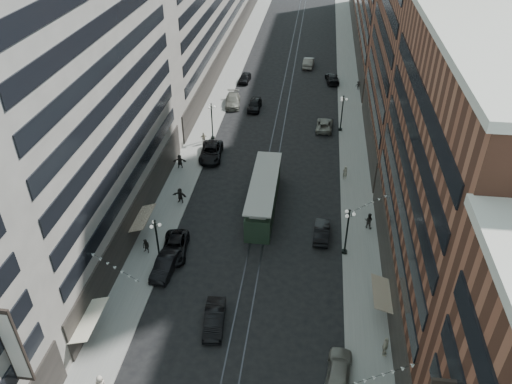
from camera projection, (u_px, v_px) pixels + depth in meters
The scene contains 32 objects.
ground at pixel (279, 128), 75.63m from camera, with size 220.00×220.00×0.00m, color black.
sidewalk_west at pixel (220, 97), 84.94m from camera, with size 4.00×180.00×0.15m, color gray.
sidewalk_east at pixel (350, 104), 82.68m from camera, with size 4.00×180.00×0.15m, color gray.
rail_west at pixel (280, 101), 83.92m from camera, with size 0.12×180.00×0.02m, color #2D2D33.
rail_east at pixel (288, 101), 83.78m from camera, with size 0.12×180.00×0.02m, color #2D2D33.
building_west_mid at pixel (80, 112), 47.34m from camera, with size 8.00×36.00×28.00m, color #9B9489.
building_east_mid at pixel (456, 183), 40.86m from camera, with size 8.00×30.00×24.00m, color brown.
lamppost_sw_far at pixel (157, 241), 48.54m from camera, with size 1.03×1.14×5.52m.
lamppost_sw_mid at pixel (212, 120), 70.73m from camera, with size 1.03×1.14×5.52m.
lamppost_se_far at pixel (347, 230), 49.93m from camera, with size 1.03×1.14×5.52m.
lamppost_se_mid at pixel (342, 112), 72.95m from camera, with size 1.03×1.14×5.52m.
streetcar at pixel (264, 196), 57.46m from camera, with size 2.98×13.44×3.72m.
car_2 at pixel (175, 247), 51.38m from camera, with size 2.51×5.43×1.51m, color black.
car_4 at pixel (339, 371), 38.99m from camera, with size 1.92×4.78×1.63m, color slate.
car_5 at pixel (214, 319), 43.38m from camera, with size 1.67×4.80×1.58m, color black.
pedestrian_2 at pixel (146, 246), 51.15m from camera, with size 0.81×0.45×1.67m, color black.
pedestrian_4 at pixel (385, 346), 40.53m from camera, with size 1.14×0.52×1.95m, color #B8B099.
car_7 at pixel (211, 152), 67.67m from camera, with size 2.84×6.15×1.71m, color black.
car_8 at pixel (233, 101), 81.97m from camera, with size 2.33×5.73×1.66m, color slate.
car_9 at pixel (245, 78), 90.52m from camera, with size 1.79×4.46×1.52m, color black.
car_10 at pixel (322, 231), 53.55m from camera, with size 1.60×4.60×1.51m, color black.
car_11 at pixel (324, 125), 74.83m from camera, with size 2.35×5.09×1.41m, color slate.
car_12 at pixel (332, 78), 90.31m from camera, with size 2.19×5.38×1.56m, color black.
car_13 at pixel (255, 105), 80.60m from camera, with size 1.98×4.93×1.68m, color black.
car_14 at pixel (308, 62), 96.93m from camera, with size 1.88×5.39×1.77m, color slate.
pedestrian_5 at pixel (180, 161), 65.14m from camera, with size 1.77×0.51×1.91m, color black.
pedestrian_6 at pixel (204, 138), 70.67m from camera, with size 1.02×0.46×1.73m, color #B3A994.
pedestrian_7 at pixel (369, 221), 54.54m from camera, with size 0.93×0.51×1.91m, color black.
pedestrian_8 at pixel (345, 173), 62.84m from camera, with size 0.68×0.44×1.86m, color #9B9680.
pedestrian_9 at pixel (358, 85), 87.13m from camera, with size 0.99×0.41×1.53m, color black.
car_extra_0 at pixel (166, 265), 49.09m from camera, with size 1.73×4.96×1.63m, color black.
pedestrian_extra_0 at pixel (180, 195), 58.59m from camera, with size 1.77×0.51×1.90m, color black.
Camera 1 is at (5.00, -8.05, 34.24)m, focal length 35.00 mm.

